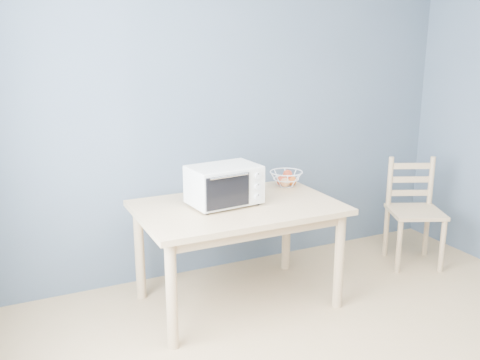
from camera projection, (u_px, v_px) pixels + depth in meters
name	position (u px, v px, depth m)	size (l,w,h in m)	color
room	(447.00, 176.00, 2.32)	(4.01, 4.51, 2.61)	tan
dining_table	(238.00, 218.00, 3.77)	(1.40, 0.90, 0.75)	tan
toaster_oven	(222.00, 185.00, 3.69)	(0.51, 0.40, 0.28)	silver
fruit_basket	(286.00, 178.00, 4.19)	(0.34, 0.34, 0.13)	white
dining_chair	(414.00, 213.00, 4.54)	(0.55, 0.55, 0.90)	tan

